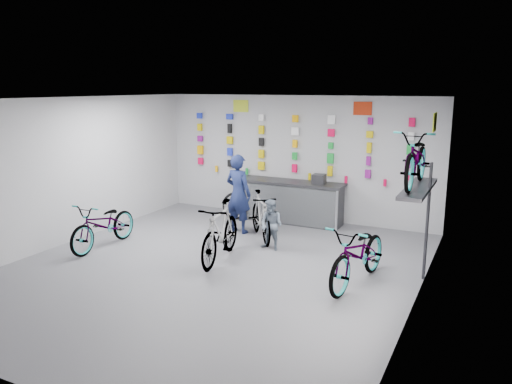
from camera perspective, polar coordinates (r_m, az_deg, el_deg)
The scene contains 21 objects.
floor at distance 9.10m, azimuth -5.07°, elevation -8.71°, with size 8.00×8.00×0.00m, color #55555A.
ceiling at distance 8.52m, azimuth -5.45°, elevation 10.52°, with size 8.00×8.00×0.00m, color white.
wall_back at distance 12.23m, azimuth 4.57°, elevation 3.93°, with size 7.00×7.00×0.00m, color #B1B1B3.
wall_front at distance 5.78m, azimuth -26.50°, elevation -6.57°, with size 7.00×7.00×0.00m, color #B1B1B3.
wall_left at distance 10.90m, azimuth -21.17°, elevation 2.16°, with size 8.00×8.00×0.00m, color #B1B1B3.
wall_right at distance 7.52m, azimuth 18.19°, elevation -1.79°, with size 8.00×8.00×0.00m, color #B1B1B3.
counter at distance 11.99m, azimuth 3.67°, elevation -1.15°, with size 2.70×0.66×1.00m.
merch_wall at distance 12.15m, azimuth 4.13°, elevation 5.27°, with size 5.55×0.08×1.55m.
wall_bracket at distance 8.71m, azimuth 18.20°, elevation -0.19°, with size 0.39×1.90×2.00m.
sign_left at distance 12.73m, azimuth -1.75°, elevation 9.80°, with size 0.42×0.02×0.30m, color #C7DA29.
sign_right at distance 11.60m, azimuth 12.09°, elevation 9.32°, with size 0.42×0.02×0.30m, color red.
sign_side at distance 8.53m, azimuth 19.75°, elevation 7.52°, with size 0.02×0.40×0.30m, color #C7DA29.
bike_left at distance 10.52m, azimuth -16.99°, elevation -3.57°, with size 0.64×1.83×0.96m, color gray.
bike_center at distance 9.30m, azimuth -4.10°, elevation -4.59°, with size 0.53×1.87×1.12m, color gray.
bike_right at distance 8.38m, azimuth 11.67°, elevation -6.95°, with size 0.70×2.00×1.05m, color gray.
bike_service at distance 10.59m, azimuth 0.56°, elevation -2.76°, with size 0.48×1.70×1.02m, color gray.
bike_wall at distance 8.62m, azimuth 17.95°, elevation 3.68°, with size 0.63×1.80×0.95m, color gray.
clerk at distance 11.04m, azimuth -2.03°, elevation -0.19°, with size 0.64×0.42×1.76m, color #141D45.
customer at distance 9.93m, azimuth 1.76°, elevation -3.79°, with size 0.50×0.39×1.02m, color slate.
spare_wheel at distance 12.23m, azimuth -2.42°, elevation -1.60°, with size 0.68×0.18×0.68m.
register at distance 11.61m, azimuth 7.21°, elevation 1.49°, with size 0.28×0.30×0.22m, color black.
Camera 1 is at (4.46, -7.25, 3.22)m, focal length 35.00 mm.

